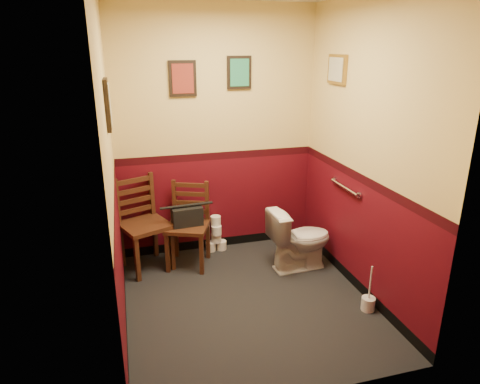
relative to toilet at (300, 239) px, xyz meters
name	(u,v)px	position (x,y,z in m)	size (l,w,h in m)	color
floor	(247,301)	(-0.72, -0.47, -0.33)	(2.20, 2.40, 0.00)	black
wall_back	(217,134)	(-0.72, 0.73, 1.02)	(2.20, 2.70, 0.00)	#4C0812
wall_front	(307,213)	(-0.72, -1.67, 1.02)	(2.20, 2.70, 0.00)	#4C0812
wall_left	(111,172)	(-1.82, -0.47, 1.02)	(2.40, 2.70, 0.00)	#4C0812
wall_right	(365,153)	(0.38, -0.47, 1.02)	(2.40, 2.70, 0.00)	#4C0812
grab_bar	(345,187)	(0.35, -0.22, 0.62)	(0.05, 0.56, 0.06)	silver
framed_print_back_a	(183,79)	(-1.07, 0.71, 1.62)	(0.28, 0.04, 0.36)	black
framed_print_back_b	(239,73)	(-0.47, 0.71, 1.67)	(0.26, 0.04, 0.34)	black
framed_print_left	(108,104)	(-1.80, -0.37, 1.52)	(0.04, 0.30, 0.38)	black
framed_print_right	(337,69)	(0.36, 0.13, 1.72)	(0.04, 0.34, 0.28)	olive
toilet	(300,239)	(0.00, 0.00, 0.00)	(0.38, 0.68, 0.66)	white
toilet_brush	(368,303)	(0.29, -0.90, -0.26)	(0.12, 0.12, 0.44)	silver
chair_left	(143,224)	(-1.59, 0.47, 0.16)	(0.60, 0.60, 0.99)	#3F2013
chair_right	(188,225)	(-1.12, 0.41, 0.12)	(0.55, 0.55, 0.90)	#3F2013
handbag	(187,216)	(-1.13, 0.37, 0.24)	(0.33, 0.18, 0.23)	black
tp_stack	(216,236)	(-0.77, 0.63, -0.15)	(0.24, 0.15, 0.42)	silver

